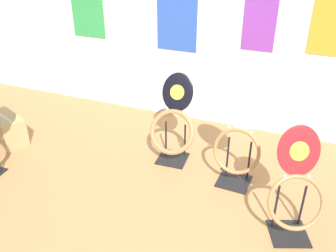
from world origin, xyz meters
name	(u,v)px	position (x,y,z in m)	size (l,w,h in m)	color
wall_back	(219,6)	(0.00, 2.23, 1.30)	(8.00, 0.07, 2.60)	silver
toilet_seat_display_jazz_black	(173,124)	(-0.15, 1.33, 0.38)	(0.45, 0.40, 0.83)	black
toilet_seat_display_white_plain	(238,140)	(0.50, 1.19, 0.43)	(0.42, 0.29, 0.95)	black
toilet_seat_display_crimson_swirl	(296,193)	(1.01, 0.71, 0.38)	(0.46, 0.42, 0.85)	black
storage_box	(7,129)	(-1.88, 0.99, 0.15)	(0.51, 0.40, 0.30)	tan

